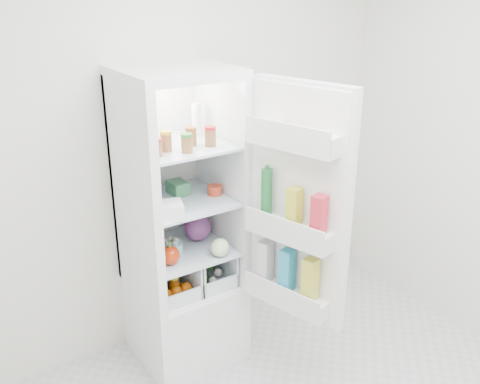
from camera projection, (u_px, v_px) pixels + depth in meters
room_walls at (368, 157)px, 2.05m from camera, size 3.02×3.02×2.61m
refrigerator at (179, 255)px, 3.25m from camera, size 0.60×0.60×1.80m
shelf_low at (184, 248)px, 3.17m from camera, size 0.49×0.53×0.01m
shelf_mid at (182, 200)px, 3.06m from camera, size 0.49×0.53×0.02m
shelf_top at (179, 145)px, 2.94m from camera, size 0.49×0.53×0.02m
crisper_left at (166, 273)px, 3.16m from camera, size 0.23×0.46×0.22m
crisper_right at (202, 262)px, 3.28m from camera, size 0.23×0.46×0.22m
condiment_jars at (183, 142)px, 2.81m from camera, size 0.38×0.16×0.08m
squeeze_bottle at (197, 120)px, 3.05m from camera, size 0.06×0.06×0.19m
tub_white at (170, 210)px, 2.80m from camera, size 0.17×0.17×0.08m
tin_red at (215, 190)px, 3.11m from camera, size 0.10×0.10×0.06m
tub_green at (178, 188)px, 3.12m from camera, size 0.10×0.14×0.08m
red_cabbage at (198, 227)px, 3.24m from camera, size 0.16×0.16×0.16m
bell_pepper at (170, 255)px, 2.97m from camera, size 0.11×0.11×0.11m
mushroom_bowl at (171, 248)px, 3.09m from camera, size 0.16×0.16×0.06m
salad_bag at (220, 248)px, 3.05m from camera, size 0.11×0.11×0.11m
citrus_pile at (169, 279)px, 3.15m from camera, size 0.20×0.31×0.16m
veg_pile at (203, 269)px, 3.30m from camera, size 0.16×0.30×0.10m
fridge_door at (296, 212)px, 2.80m from camera, size 0.31×0.59×1.30m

